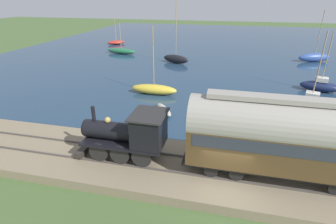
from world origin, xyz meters
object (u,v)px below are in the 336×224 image
at_px(passenger_coach, 289,137).
at_px(sailboat_yellow, 154,89).
at_px(rowboat_mid_harbor, 217,111).
at_px(sailboat_blue, 314,57).
at_px(sailboat_black, 176,59).
at_px(steam_locomotive, 131,132).
at_px(rowboat_off_pier, 164,110).
at_px(sailboat_green, 121,51).
at_px(sailboat_red, 116,42).
at_px(sailboat_navy, 320,86).
at_px(sailboat_brown, 310,104).

relative_size(passenger_coach, sailboat_yellow, 1.52).
bearing_deg(rowboat_mid_harbor, sailboat_blue, -24.36).
bearing_deg(sailboat_blue, sailboat_black, 86.98).
relative_size(sailboat_yellow, sailboat_blue, 0.91).
bearing_deg(steam_locomotive, rowboat_off_pier, 0.97).
bearing_deg(rowboat_mid_harbor, sailboat_green, 45.05).
height_order(rowboat_off_pier, rowboat_mid_harbor, rowboat_off_pier).
height_order(steam_locomotive, rowboat_mid_harbor, steam_locomotive).
bearing_deg(sailboat_blue, sailboat_green, 73.72).
height_order(sailboat_yellow, sailboat_black, sailboat_black).
distance_m(sailboat_black, rowboat_mid_harbor, 18.97).
bearing_deg(sailboat_yellow, rowboat_off_pier, -152.96).
relative_size(sailboat_red, sailboat_navy, 0.92).
height_order(steam_locomotive, sailboat_brown, sailboat_brown).
xyz_separation_m(sailboat_red, sailboat_black, (-13.27, -15.54, 0.25)).
distance_m(sailboat_blue, rowboat_mid_harbor, 26.96).
distance_m(passenger_coach, sailboat_red, 47.99).
bearing_deg(rowboat_mid_harbor, sailboat_navy, -45.13).
distance_m(sailboat_navy, rowboat_mid_harbor, 13.53).
bearing_deg(sailboat_green, sailboat_red, 37.23).
bearing_deg(rowboat_off_pier, sailboat_green, 85.96).
distance_m(sailboat_blue, sailboat_brown, 21.87).
relative_size(passenger_coach, rowboat_off_pier, 3.70).
bearing_deg(passenger_coach, steam_locomotive, 90.00).
relative_size(sailboat_black, sailboat_green, 1.68).
distance_m(sailboat_green, rowboat_mid_harbor, 28.48).
height_order(passenger_coach, sailboat_blue, sailboat_blue).
height_order(steam_locomotive, sailboat_black, sailboat_black).
bearing_deg(rowboat_mid_harbor, rowboat_off_pier, 105.00).
relative_size(steam_locomotive, sailboat_green, 0.95).
height_order(sailboat_yellow, rowboat_mid_harbor, sailboat_yellow).
relative_size(sailboat_red, sailboat_green, 1.03).
height_order(sailboat_yellow, rowboat_off_pier, sailboat_yellow).
bearing_deg(sailboat_brown, rowboat_off_pier, 119.52).
bearing_deg(sailboat_green, passenger_coach, -136.13).
height_order(passenger_coach, rowboat_mid_harbor, passenger_coach).
distance_m(sailboat_blue, sailboat_green, 31.59).
distance_m(passenger_coach, sailboat_green, 38.07).
bearing_deg(rowboat_off_pier, passenger_coach, -78.43).
xyz_separation_m(sailboat_black, sailboat_brown, (-15.32, -15.28, 0.09)).
bearing_deg(sailboat_brown, sailboat_navy, -5.25).
height_order(steam_locomotive, sailboat_red, sailboat_red).
xyz_separation_m(sailboat_navy, rowboat_mid_harbor, (-8.55, 10.48, -0.39)).
distance_m(sailboat_red, sailboat_black, 20.44).
xyz_separation_m(sailboat_black, sailboat_navy, (-8.95, -17.81, -0.08)).
height_order(sailboat_blue, sailboat_navy, sailboat_blue).
distance_m(sailboat_yellow, rowboat_off_pier, 4.86).
xyz_separation_m(sailboat_yellow, sailboat_brown, (-1.41, -14.75, 0.24)).
relative_size(sailboat_red, rowboat_mid_harbor, 2.08).
xyz_separation_m(sailboat_blue, rowboat_off_pier, (-24.10, 18.13, -0.44)).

